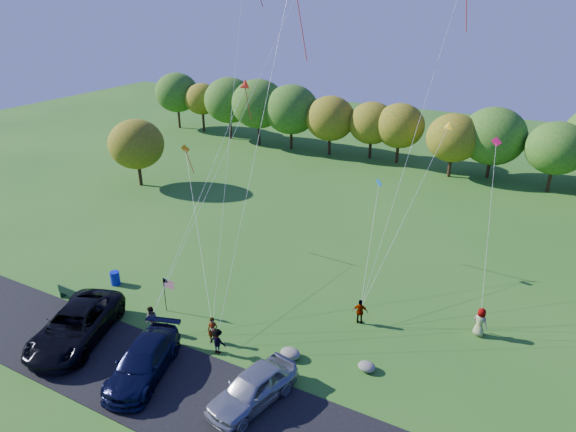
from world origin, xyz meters
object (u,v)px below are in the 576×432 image
at_px(flyer_c, 218,341).
at_px(flyer_e, 480,322).
at_px(minivan_dark, 75,326).
at_px(flyer_b, 151,320).
at_px(flyer_d, 360,312).
at_px(minivan_silver, 253,388).
at_px(trash_barrel, 115,278).
at_px(minivan_navy, 143,362).
at_px(park_bench, 69,293).
at_px(flyer_a, 213,330).

distance_m(flyer_c, flyer_e, 15.24).
bearing_deg(flyer_c, minivan_dark, 17.01).
xyz_separation_m(flyer_b, flyer_d, (10.51, 6.72, -0.04)).
bearing_deg(minivan_silver, minivan_dark, -164.64).
height_order(minivan_silver, trash_barrel, minivan_silver).
distance_m(flyer_b, flyer_e, 19.29).
relative_size(minivan_navy, flyer_d, 3.62).
relative_size(minivan_navy, flyer_b, 3.46).
distance_m(minivan_dark, park_bench, 4.76).
height_order(minivan_dark, flyer_e, minivan_dark).
height_order(flyer_d, trash_barrel, flyer_d).
bearing_deg(flyer_a, flyer_d, 18.35).
relative_size(flyer_b, flyer_d, 1.05).
xyz_separation_m(minivan_navy, trash_barrel, (-8.25, 6.03, -0.43)).
height_order(park_bench, trash_barrel, park_bench).
relative_size(flyer_e, park_bench, 1.02).
distance_m(minivan_navy, minivan_silver, 6.18).
bearing_deg(flyer_c, minivan_silver, 144.39).
height_order(flyer_d, flyer_e, flyer_e).
bearing_deg(minivan_dark, minivan_silver, -16.20).
bearing_deg(park_bench, flyer_c, 2.81).
bearing_deg(park_bench, flyer_d, 22.31).
bearing_deg(minivan_silver, flyer_b, 178.26).
distance_m(flyer_a, flyer_d, 8.90).
height_order(flyer_e, trash_barrel, flyer_e).
bearing_deg(minivan_dark, park_bench, 125.55).
bearing_deg(flyer_c, minivan_navy, 51.88).
bearing_deg(flyer_d, flyer_e, -176.38).
bearing_deg(trash_barrel, flyer_d, 12.98).
bearing_deg(flyer_e, flyer_c, 58.43).
distance_m(flyer_d, flyer_e, 6.95).
relative_size(minivan_navy, minivan_silver, 1.14).
bearing_deg(minivan_navy, park_bench, 144.30).
distance_m(minivan_navy, flyer_c, 4.10).
bearing_deg(trash_barrel, minivan_dark, -64.05).
distance_m(flyer_e, park_bench, 25.83).
xyz_separation_m(minivan_silver, trash_barrel, (-14.34, 4.97, -0.45)).
relative_size(flyer_b, park_bench, 0.95).
distance_m(minivan_navy, trash_barrel, 10.23).
height_order(flyer_b, park_bench, flyer_b).
distance_m(flyer_a, trash_barrel, 9.98).
bearing_deg(flyer_c, flyer_a, -42.66).
relative_size(flyer_b, trash_barrel, 1.76).
relative_size(minivan_dark, minivan_silver, 1.37).
height_order(minivan_dark, minivan_silver, minivan_dark).
height_order(flyer_e, park_bench, flyer_e).
relative_size(minivan_dark, minivan_navy, 1.20).
xyz_separation_m(minivan_navy, flyer_e, (14.85, 12.04, -0.00)).
height_order(flyer_b, trash_barrel, flyer_b).
distance_m(flyer_c, flyer_d, 8.77).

